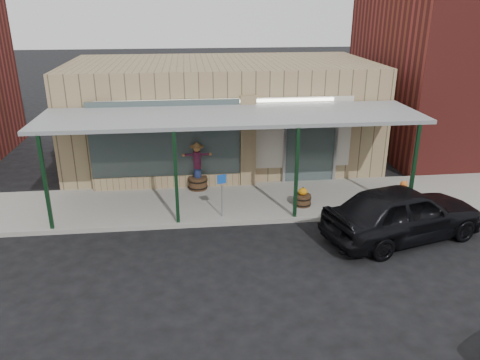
{
  "coord_description": "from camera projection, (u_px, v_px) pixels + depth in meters",
  "views": [
    {
      "loc": [
        -1.36,
        -10.79,
        6.44
      ],
      "look_at": [
        0.14,
        2.6,
        1.26
      ],
      "focal_mm": 35.0,
      "sensor_mm": 36.0,
      "label": 1
    }
  ],
  "objects": [
    {
      "name": "parked_sedan",
      "position": [
        403.0,
        213.0,
        13.28
      ],
      "size": [
        5.06,
        3.1,
        1.61
      ],
      "rotation": [
        0.0,
        0.0,
        1.84
      ],
      "color": "black",
      "rests_on": "ground"
    },
    {
      "name": "barrel_scarecrow",
      "position": [
        198.0,
        173.0,
        16.53
      ],
      "size": [
        1.02,
        0.84,
        1.72
      ],
      "rotation": [
        0.0,
        0.0,
        -0.32
      ],
      "color": "#503720",
      "rests_on": "sidewalk"
    },
    {
      "name": "handicap_sign",
      "position": [
        222.0,
        190.0,
        14.26
      ],
      "size": [
        0.28,
        0.1,
        1.39
      ],
      "rotation": [
        0.0,
        0.0,
        0.29
      ],
      "color": "gray",
      "rests_on": "sidewalk"
    },
    {
      "name": "storefront",
      "position": [
        222.0,
        113.0,
        19.28
      ],
      "size": [
        12.0,
        6.25,
        4.2
      ],
      "color": "#947F5A",
      "rests_on": "ground"
    },
    {
      "name": "sidewalk",
      "position": [
        233.0,
        202.0,
        15.77
      ],
      "size": [
        40.0,
        3.2,
        0.15
      ],
      "primitive_type": "cube",
      "color": "gray",
      "rests_on": "ground"
    },
    {
      "name": "ground",
      "position": [
        246.0,
        259.0,
        12.46
      ],
      "size": [
        120.0,
        120.0,
        0.0
      ],
      "primitive_type": "plane",
      "color": "black",
      "rests_on": "ground"
    },
    {
      "name": "awning",
      "position": [
        232.0,
        117.0,
        14.68
      ],
      "size": [
        12.0,
        3.0,
        3.04
      ],
      "color": "slate",
      "rests_on": "ground"
    },
    {
      "name": "block_buildings_near",
      "position": [
        266.0,
        68.0,
        19.85
      ],
      "size": [
        61.0,
        8.0,
        8.0
      ],
      "color": "maroon",
      "rests_on": "ground"
    },
    {
      "name": "barrel_pumpkin",
      "position": [
        302.0,
        199.0,
        15.29
      ],
      "size": [
        0.72,
        0.72,
        0.65
      ],
      "rotation": [
        0.0,
        0.0,
        -0.42
      ],
      "color": "#503720",
      "rests_on": "sidewalk"
    }
  ]
}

